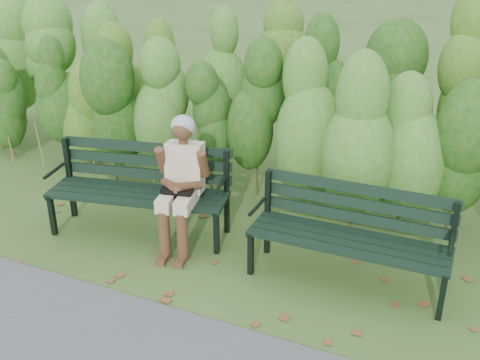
% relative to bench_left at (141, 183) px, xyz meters
% --- Properties ---
extents(ground, '(80.00, 80.00, 0.00)m').
position_rel_bench_left_xyz_m(ground, '(1.12, -0.20, -0.57)').
color(ground, '#3C5220').
extents(hedge_band, '(11.04, 1.67, 2.42)m').
position_rel_bench_left_xyz_m(hedge_band, '(1.12, 1.66, 0.68)').
color(hedge_band, '#47381E').
rests_on(hedge_band, ground).
extents(leaf_litter, '(5.69, 2.13, 0.01)m').
position_rel_bench_left_xyz_m(leaf_litter, '(0.74, -0.16, -0.57)').
color(leaf_litter, brown).
rests_on(leaf_litter, ground).
extents(bench_left, '(2.04, 1.03, 0.97)m').
position_rel_bench_left_xyz_m(bench_left, '(0.00, 0.00, 0.00)').
color(bench_left, black).
rests_on(bench_left, ground).
extents(bench_right, '(1.86, 0.63, 0.93)m').
position_rel_bench_left_xyz_m(bench_right, '(2.34, -0.01, -0.03)').
color(bench_right, black).
rests_on(bench_right, ground).
extents(seated_woman, '(0.58, 0.85, 1.40)m').
position_rel_bench_left_xyz_m(seated_woman, '(0.56, -0.08, 0.22)').
color(seated_woman, beige).
rests_on(seated_woman, ground).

